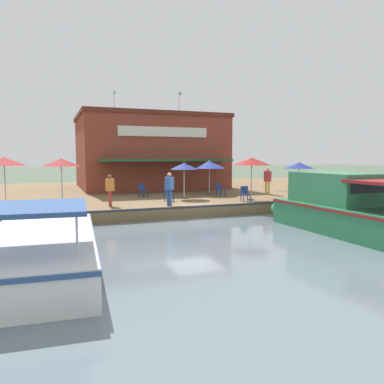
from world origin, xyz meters
The scene contains 19 objects.
ground_plane centered at (0.00, 0.00, 0.00)m, with size 220.00×220.00×0.00m, color #4C5B47.
quay_deck centered at (-11.00, 0.00, 0.30)m, with size 22.00×56.00×0.60m, color brown.
quay_edge_fender centered at (-0.10, 0.00, 0.65)m, with size 0.20×50.40×0.10m, color #2D2D33.
waterfront_restaurant centered at (-13.76, 1.17, 3.55)m, with size 11.06×11.35×8.05m.
patio_umbrella_by_entrance centered at (-1.97, 4.30, 2.86)m, with size 2.29×2.29×2.52m.
patio_umbrella_back_row centered at (-4.19, 0.93, 2.55)m, with size 1.70×1.70×2.20m.
patio_umbrella_mid_patio_right centered at (-2.07, -6.14, 2.85)m, with size 1.79×1.79×2.48m.
patio_umbrella_far_corner centered at (-1.84, 7.53, 2.60)m, with size 1.80×1.80×2.23m.
patio_umbrella_near_quay_edge centered at (-5.13, -8.93, 2.88)m, with size 2.24×2.24×2.55m.
patio_umbrella_mid_patio_left centered at (-5.93, 3.37, 2.60)m, with size 2.15×2.15×2.30m.
cafe_chair_facing_river centered at (-4.66, 3.55, 1.08)m, with size 0.54×0.54×0.85m.
cafe_chair_far_corner_seat centered at (-1.70, 3.74, 1.08)m, with size 0.50×0.50×0.85m.
cafe_chair_mid_patio centered at (-3.13, -0.39, 1.08)m, with size 0.47×0.47×0.85m.
cafe_chair_back_row_seat centered at (-5.99, -1.20, 1.08)m, with size 0.59×0.59×0.85m.
person_near_entrance centered at (-1.20, -0.95, 1.68)m, with size 0.49×0.49×1.72m.
person_at_quay_edge centered at (-2.24, -3.81, 1.61)m, with size 0.46×0.46×1.62m.
person_mid_patio centered at (-4.53, 7.02, 1.76)m, with size 0.51×0.51×1.82m.
motorboat_mid_row centered at (4.98, 4.73, 0.96)m, with size 8.86×3.28×2.38m.
motorboat_fourth_along centered at (5.50, -6.96, 0.60)m, with size 8.82×3.41×1.94m.
Camera 1 is at (17.11, -6.71, 3.12)m, focal length 35.00 mm.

